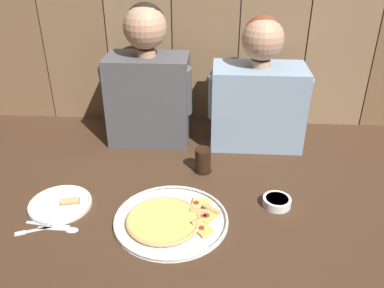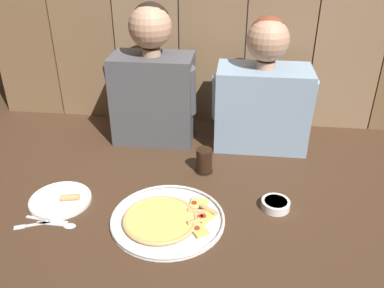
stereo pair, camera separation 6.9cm
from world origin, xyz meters
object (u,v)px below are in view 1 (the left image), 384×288
object	(u,v)px
diner_right	(258,92)
pizza_tray	(170,220)
dinner_plate	(60,204)
dipping_bowl	(277,201)
drinking_glass	(203,160)
diner_left	(148,82)

from	to	relation	value
diner_right	pizza_tray	bearing A→B (deg)	-118.71
dinner_plate	dipping_bowl	bearing A→B (deg)	4.02
drinking_glass	diner_left	xyz separation A→B (m)	(-0.26, 0.27, 0.23)
pizza_tray	drinking_glass	world-z (taller)	drinking_glass
pizza_tray	drinking_glass	xyz separation A→B (m)	(0.10, 0.33, 0.04)
pizza_tray	dipping_bowl	bearing A→B (deg)	17.31
pizza_tray	dinner_plate	bearing A→B (deg)	171.28
dinner_plate	diner_left	size ratio (longest dim) A/B	0.36
dipping_bowl	diner_right	distance (m)	0.54
pizza_tray	dipping_bowl	distance (m)	0.39
drinking_glass	diner_left	bearing A→B (deg)	133.71
pizza_tray	drinking_glass	bearing A→B (deg)	73.49
drinking_glass	pizza_tray	bearing A→B (deg)	-106.51
dipping_bowl	diner_left	size ratio (longest dim) A/B	0.17
dinner_plate	diner_left	world-z (taller)	diner_left
dinner_plate	diner_right	size ratio (longest dim) A/B	0.39
diner_left	dipping_bowl	bearing A→B (deg)	-42.20
dipping_bowl	pizza_tray	bearing A→B (deg)	-162.69
diner_left	diner_right	distance (m)	0.49
dinner_plate	diner_left	xyz separation A→B (m)	(0.25, 0.54, 0.28)
dipping_bowl	diner_right	world-z (taller)	diner_right
dipping_bowl	dinner_plate	bearing A→B (deg)	-175.98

